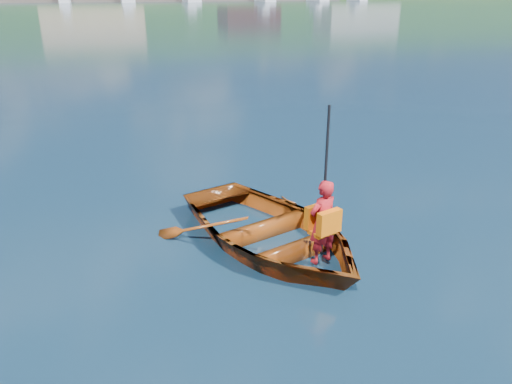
% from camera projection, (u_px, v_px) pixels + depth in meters
% --- Properties ---
extents(ground, '(600.00, 600.00, 0.00)m').
position_uv_depth(ground, '(290.00, 217.00, 7.94)').
color(ground, '#131E3B').
rests_on(ground, ground).
extents(rowboat, '(3.43, 4.04, 0.71)m').
position_uv_depth(rowboat, '(270.00, 231.00, 7.02)').
color(rowboat, maroon).
rests_on(rowboat, ground).
extents(child_paddler, '(0.47, 0.43, 1.99)m').
position_uv_depth(child_paddler, '(323.00, 221.00, 6.24)').
color(child_paddler, '#AC161F').
rests_on(child_paddler, ground).
extents(dock, '(159.97, 13.01, 0.80)m').
position_uv_depth(dock, '(111.00, 0.00, 139.41)').
color(dock, brown).
rests_on(dock, ground).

